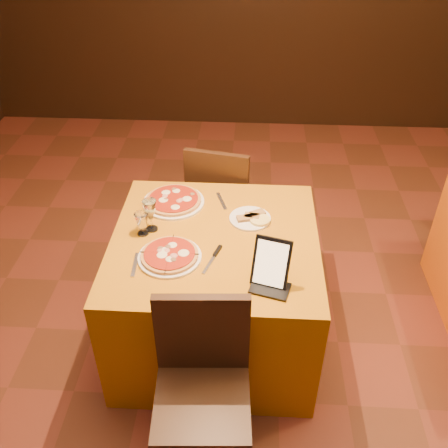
# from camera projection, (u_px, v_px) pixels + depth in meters

# --- Properties ---
(floor) EXTENTS (6.00, 7.00, 0.01)m
(floor) POSITION_uv_depth(u_px,v_px,m) (278.00, 402.00, 2.70)
(floor) COLOR #5E2D19
(floor) RESTS_ON ground
(main_table) EXTENTS (1.10, 1.10, 0.75)m
(main_table) POSITION_uv_depth(u_px,v_px,m) (216.00, 289.00, 2.87)
(main_table) COLOR #B56F0B
(main_table) RESTS_ON floor
(chair_main_near) EXTENTS (0.40, 0.40, 0.91)m
(chair_main_near) POSITION_uv_depth(u_px,v_px,m) (202.00, 402.00, 2.18)
(chair_main_near) COLOR black
(chair_main_near) RESTS_ON floor
(chair_main_far) EXTENTS (0.55, 0.55, 0.91)m
(chair_main_far) POSITION_uv_depth(u_px,v_px,m) (224.00, 198.00, 3.49)
(chair_main_far) COLOR black
(chair_main_far) RESTS_ON floor
(pizza_near) EXTENTS (0.32, 0.32, 0.03)m
(pizza_near) POSITION_uv_depth(u_px,v_px,m) (170.00, 256.00, 2.50)
(pizza_near) COLOR white
(pizza_near) RESTS_ON main_table
(pizza_far) EXTENTS (0.36, 0.36, 0.03)m
(pizza_far) POSITION_uv_depth(u_px,v_px,m) (174.00, 201.00, 2.90)
(pizza_far) COLOR white
(pizza_far) RESTS_ON main_table
(cutlet_dish) EXTENTS (0.23, 0.23, 0.03)m
(cutlet_dish) POSITION_uv_depth(u_px,v_px,m) (250.00, 218.00, 2.77)
(cutlet_dish) COLOR white
(cutlet_dish) RESTS_ON main_table
(wine_glass) EXTENTS (0.08, 0.08, 0.19)m
(wine_glass) POSITION_uv_depth(u_px,v_px,m) (151.00, 215.00, 2.65)
(wine_glass) COLOR #E4DC81
(wine_glass) RESTS_ON main_table
(water_glass) EXTENTS (0.08, 0.08, 0.13)m
(water_glass) POSITION_uv_depth(u_px,v_px,m) (142.00, 224.00, 2.64)
(water_glass) COLOR white
(water_glass) RESTS_ON main_table
(tablet) EXTENTS (0.19, 0.14, 0.23)m
(tablet) POSITION_uv_depth(u_px,v_px,m) (271.00, 263.00, 2.30)
(tablet) COLOR black
(tablet) RESTS_ON main_table
(knife) EXTENTS (0.08, 0.19, 0.01)m
(knife) POSITION_uv_depth(u_px,v_px,m) (211.00, 262.00, 2.49)
(knife) COLOR #B5B4BB
(knife) RESTS_ON main_table
(fork_near) EXTENTS (0.03, 0.18, 0.01)m
(fork_near) POSITION_uv_depth(u_px,v_px,m) (135.00, 265.00, 2.47)
(fork_near) COLOR #ACABB2
(fork_near) RESTS_ON main_table
(fork_far) EXTENTS (0.08, 0.18, 0.01)m
(fork_far) POSITION_uv_depth(u_px,v_px,m) (222.00, 201.00, 2.92)
(fork_far) COLOR #A6A6AD
(fork_far) RESTS_ON main_table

